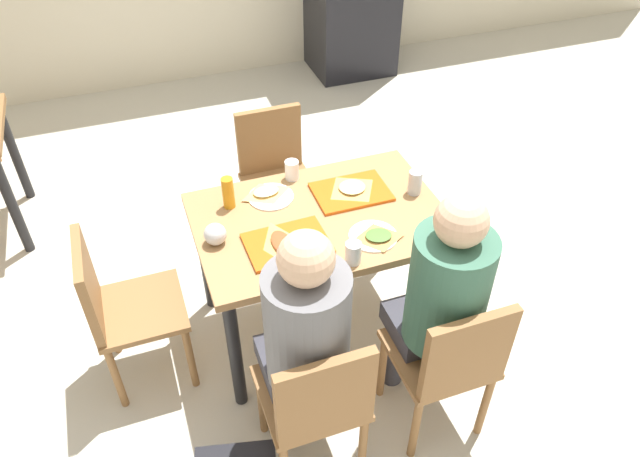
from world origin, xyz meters
The scene contains 21 objects.
ground_plane centered at (0.00, 0.00, -0.01)m, with size 10.00×10.00×0.02m, color beige.
main_table centered at (0.00, 0.00, 0.64)m, with size 1.16×0.79×0.74m.
chair_near_left centered at (-0.29, -0.78, 0.49)m, with size 0.40×0.40×0.85m.
chair_near_right centered at (0.29, -0.78, 0.49)m, with size 0.40×0.40×0.85m.
chair_far_side centered at (0.00, 0.78, 0.49)m, with size 0.40×0.40×0.85m.
chair_left_end centered at (-0.97, 0.00, 0.49)m, with size 0.40×0.40×0.85m.
person_in_red centered at (-0.29, -0.64, 0.74)m, with size 0.32×0.42×1.26m.
person_in_brown_jacket centered at (0.29, -0.64, 0.74)m, with size 0.32×0.42×1.26m.
tray_red_near centered at (-0.20, -0.14, 0.75)m, with size 0.36×0.26×0.02m, color #D85914.
tray_red_far centered at (0.20, 0.12, 0.75)m, with size 0.36×0.26×0.02m, color #D85914.
paper_plate_center centered at (-0.17, 0.22, 0.75)m, with size 0.22×0.22×0.01m, color white.
paper_plate_near_edge centered at (0.17, -0.22, 0.75)m, with size 0.22×0.22×0.01m, color white.
pizza_slice_a centered at (-0.23, -0.15, 0.77)m, with size 0.13×0.24×0.02m.
pizza_slice_b centered at (0.21, 0.13, 0.77)m, with size 0.23×0.23×0.02m.
pizza_slice_c centered at (-0.19, 0.24, 0.76)m, with size 0.20×0.15×0.02m.
pizza_slice_d centered at (0.19, -0.24, 0.76)m, with size 0.19×0.17×0.02m.
plastic_cup_a centered at (-0.03, 0.34, 0.79)m, with size 0.07×0.07×0.10m, color white.
plastic_cup_b centered at (0.03, -0.34, 0.79)m, with size 0.07×0.07×0.10m, color white.
soda_can centered at (0.49, 0.02, 0.80)m, with size 0.07×0.07×0.12m, color #B7BCC6.
condiment_bottle centered at (-0.38, 0.22, 0.82)m, with size 0.06×0.06×0.16m, color orange.
foil_bundle centered at (-0.49, -0.02, 0.79)m, with size 0.10×0.10×0.10m, color silver.
Camera 1 is at (-0.74, -2.07, 2.52)m, focal length 34.10 mm.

